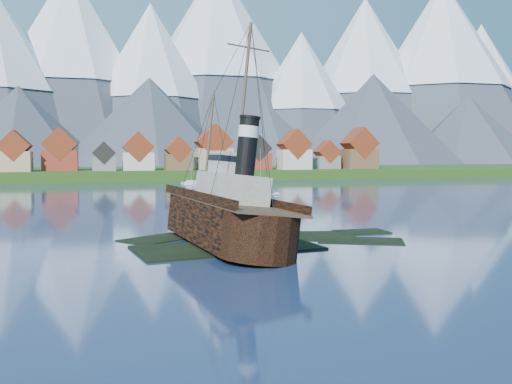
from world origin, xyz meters
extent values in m
plane|color=navy|center=(0.00, 0.00, 0.00)|extent=(1400.00, 1400.00, 0.00)
cube|color=black|center=(-3.00, -2.00, -0.32)|extent=(19.08, 11.42, 1.00)
cube|color=black|center=(6.00, 4.00, -0.38)|extent=(15.15, 9.76, 1.00)
cube|color=black|center=(2.00, 9.00, -0.28)|extent=(11.45, 9.06, 1.00)
cube|color=black|center=(12.00, -1.00, -0.42)|extent=(10.27, 8.34, 1.00)
cube|color=black|center=(-9.00, 6.00, -0.40)|extent=(9.42, 8.68, 1.00)
cube|color=black|center=(15.00, 5.00, -0.35)|extent=(6.00, 4.00, 1.00)
cube|color=#223F12|center=(0.00, 170.00, 0.00)|extent=(600.00, 80.00, 3.20)
cube|color=#3F3D38|center=(0.00, 132.00, 0.00)|extent=(600.00, 2.50, 2.00)
cube|color=tan|center=(-43.00, 150.00, 6.40)|extent=(10.50, 9.00, 6.80)
cube|color=maroon|center=(-43.00, 150.00, 11.69)|extent=(10.69, 9.18, 10.69)
cube|color=maroon|center=(-29.00, 156.00, 6.60)|extent=(12.00, 8.50, 7.20)
cube|color=maroon|center=(-29.00, 156.00, 12.36)|extent=(12.22, 8.67, 12.22)
cube|color=slate|center=(-14.00, 151.00, 5.40)|extent=(8.00, 7.00, 4.80)
cube|color=black|center=(-14.00, 151.00, 9.24)|extent=(8.15, 7.14, 8.15)
cube|color=beige|center=(-2.00, 154.00, 6.20)|extent=(11.00, 9.50, 6.40)
cube|color=maroon|center=(-2.00, 154.00, 11.38)|extent=(11.20, 9.69, 11.20)
cube|color=brown|center=(12.00, 150.00, 5.90)|extent=(9.50, 8.00, 5.80)
cube|color=maroon|center=(12.00, 150.00, 10.51)|extent=(9.67, 8.16, 9.67)
cube|color=tan|center=(26.00, 155.00, 7.00)|extent=(13.50, 10.00, 8.00)
cube|color=maroon|center=(26.00, 155.00, 13.43)|extent=(13.75, 10.20, 13.75)
cube|color=maroon|center=(42.00, 152.00, 6.10)|extent=(10.00, 8.50, 6.20)
cube|color=black|center=(42.00, 152.00, 11.00)|extent=(10.18, 8.67, 10.18)
cube|color=beige|center=(56.00, 149.00, 6.75)|extent=(11.50, 9.00, 7.50)
cube|color=maroon|center=(56.00, 149.00, 12.57)|extent=(11.71, 9.18, 11.71)
cube|color=slate|center=(71.00, 153.00, 5.50)|extent=(9.00, 7.50, 5.00)
cube|color=maroon|center=(71.00, 153.00, 9.62)|extent=(9.16, 7.65, 9.16)
cube|color=brown|center=(84.00, 151.00, 6.90)|extent=(12.50, 10.00, 7.80)
cube|color=maroon|center=(84.00, 151.00, 13.05)|extent=(12.73, 10.20, 12.73)
cone|color=#2D333D|center=(-40.00, 495.00, 88.00)|extent=(210.00, 210.00, 180.00)
cone|color=white|center=(-40.00, 495.00, 124.00)|extent=(130.20, 130.20, 108.00)
cone|color=#2D333D|center=(30.00, 470.00, 70.50)|extent=(170.00, 170.00, 145.00)
cone|color=white|center=(30.00, 470.00, 99.50)|extent=(105.40, 105.40, 87.00)
cone|color=#2D333D|center=(100.00, 515.00, 98.00)|extent=(240.00, 240.00, 200.00)
cone|color=white|center=(100.00, 515.00, 138.00)|extent=(148.80, 148.80, 120.00)
cone|color=#2D333D|center=(170.00, 460.00, 60.50)|extent=(150.00, 150.00, 125.00)
cone|color=white|center=(170.00, 460.00, 85.50)|extent=(93.00, 93.00, 75.00)
cone|color=#2D333D|center=(250.00, 490.00, 83.00)|extent=(200.00, 200.00, 170.00)
cone|color=white|center=(250.00, 490.00, 117.00)|extent=(124.00, 124.00, 102.00)
cone|color=#2D333D|center=(330.00, 475.00, 93.00)|extent=(230.00, 230.00, 190.00)
cone|color=white|center=(330.00, 475.00, 131.00)|extent=(142.60, 142.60, 114.00)
cone|color=#2D333D|center=(400.00, 505.00, 75.50)|extent=(180.00, 180.00, 155.00)
cone|color=white|center=(400.00, 505.00, 106.50)|extent=(111.60, 111.60, 93.00)
cone|color=#2D333D|center=(-70.00, 374.00, 27.00)|extent=(120.00, 120.00, 58.00)
cone|color=#2D333D|center=(20.00, 369.00, 31.00)|extent=(136.00, 136.00, 66.00)
cone|color=#2D333D|center=(110.00, 373.00, 23.00)|extent=(110.00, 110.00, 50.00)
cone|color=#2D333D|center=(200.00, 370.00, 35.50)|extent=(150.00, 150.00, 75.00)
cone|color=#2D333D|center=(290.00, 371.00, 28.00)|extent=(124.00, 124.00, 60.00)
cube|color=black|center=(-2.99, 0.76, 2.24)|extent=(6.96, 20.03, 4.17)
cone|color=black|center=(-2.99, 13.76, 2.24)|extent=(6.96, 6.96, 6.96)
cylinder|color=black|center=(-2.99, -9.26, 2.24)|extent=(6.96, 6.96, 4.17)
cube|color=#4C3826|center=(-2.99, 0.76, 4.42)|extent=(6.82, 26.43, 0.25)
cube|color=black|center=(-6.33, 0.76, 4.87)|extent=(0.20, 25.60, 0.89)
cube|color=black|center=(0.35, 0.76, 4.87)|extent=(0.20, 25.60, 0.89)
cube|color=#ADA89E|center=(-2.99, -0.73, 5.91)|extent=(5.17, 8.45, 2.98)
cube|color=#ADA89E|center=(-2.99, 0.26, 8.50)|extent=(3.58, 3.97, 2.19)
cylinder|color=black|center=(-2.99, -4.01, 10.19)|extent=(1.89, 1.89, 5.56)
cylinder|color=silver|center=(-2.99, -4.01, 11.58)|extent=(1.99, 1.99, 1.09)
cylinder|color=#473828|center=(-2.99, 8.71, 10.48)|extent=(0.28, 0.28, 11.92)
cylinder|color=#473828|center=(-2.99, -1.72, 16.05)|extent=(0.32, 0.32, 12.92)
cube|color=silver|center=(19.94, 67.69, 0.09)|extent=(6.50, 7.48, 1.12)
cube|color=silver|center=(19.94, 67.69, 0.98)|extent=(2.76, 2.83, 0.66)
cylinder|color=gray|center=(19.94, 67.69, 5.52)|extent=(0.13, 0.13, 9.74)
cube|color=silver|center=(10.66, 110.51, 0.09)|extent=(4.96, 9.34, 1.09)
cube|color=silver|center=(10.66, 110.51, 0.95)|extent=(2.68, 3.04, 0.64)
cylinder|color=gray|center=(10.66, 110.51, 5.36)|extent=(0.13, 0.13, 9.45)
camera|label=1|loc=(-14.92, -56.92, 9.58)|focal=40.00mm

